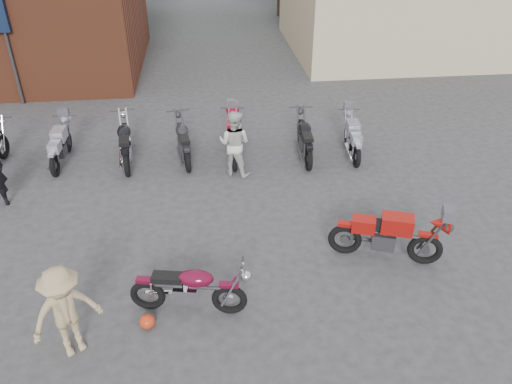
{
  "coord_description": "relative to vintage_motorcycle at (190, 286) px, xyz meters",
  "views": [
    {
      "loc": [
        -0.6,
        -6.89,
        6.41
      ],
      "look_at": [
        0.39,
        1.91,
        0.9
      ],
      "focal_mm": 35.0,
      "sensor_mm": 36.0,
      "label": 1
    }
  ],
  "objects": [
    {
      "name": "row_bike_3",
      "position": [
        -0.18,
        5.77,
        0.01
      ],
      "size": [
        0.93,
        2.08,
        1.17
      ],
      "primitive_type": null,
      "rotation": [
        0.0,
        0.0,
        1.7
      ],
      "color": "black",
      "rests_on": "ground"
    },
    {
      "name": "person_tan",
      "position": [
        -1.86,
        -0.67,
        0.26
      ],
      "size": [
        1.25,
        1.09,
        1.67
      ],
      "primitive_type": "imported",
      "rotation": [
        0.0,
        0.0,
        0.54
      ],
      "color": "tan",
      "rests_on": "ground"
    },
    {
      "name": "helmet",
      "position": [
        -0.74,
        -0.3,
        -0.45
      ],
      "size": [
        0.32,
        0.32,
        0.25
      ],
      "primitive_type": "ellipsoid",
      "rotation": [
        0.0,
        0.0,
        -0.19
      ],
      "color": "#B73013",
      "rests_on": "ground"
    },
    {
      "name": "row_bike_2",
      "position": [
        -1.71,
        5.77,
        0.04
      ],
      "size": [
        0.94,
        2.19,
        1.23
      ],
      "primitive_type": null,
      "rotation": [
        0.0,
        0.0,
        1.68
      ],
      "color": "black",
      "rests_on": "ground"
    },
    {
      "name": "person_light",
      "position": [
        1.13,
        4.78,
        0.28
      ],
      "size": [
        1.03,
        0.94,
        1.71
      ],
      "primitive_type": "imported",
      "rotation": [
        0.0,
        0.0,
        2.7
      ],
      "color": "beige",
      "rests_on": "ground"
    },
    {
      "name": "row_bike_6",
      "position": [
        4.4,
        5.5,
        -0.02
      ],
      "size": [
        0.8,
        1.94,
        1.1
      ],
      "primitive_type": null,
      "rotation": [
        0.0,
        0.0,
        1.48
      ],
      "color": "gray",
      "rests_on": "ground"
    },
    {
      "name": "row_bike_4",
      "position": [
        1.17,
        5.71,
        0.02
      ],
      "size": [
        0.77,
        2.08,
        1.19
      ],
      "primitive_type": null,
      "rotation": [
        0.0,
        0.0,
        1.53
      ],
      "color": "#AE0E29",
      "rests_on": "ground"
    },
    {
      "name": "row_bike_1",
      "position": [
        -3.42,
        5.89,
        -0.02
      ],
      "size": [
        0.67,
        1.92,
        1.11
      ],
      "primitive_type": null,
      "rotation": [
        0.0,
        0.0,
        1.55
      ],
      "color": "#9595A2",
      "rests_on": "ground"
    },
    {
      "name": "vintage_motorcycle",
      "position": [
        0.0,
        0.0,
        0.0
      ],
      "size": [
        2.06,
        1.0,
        1.14
      ],
      "primitive_type": null,
      "rotation": [
        0.0,
        0.0,
        -0.19
      ],
      "color": "#5C0B23",
      "rests_on": "ground"
    },
    {
      "name": "stucco_building",
      "position": [
        9.52,
        15.46,
        1.18
      ],
      "size": [
        10.0,
        8.0,
        3.5
      ],
      "primitive_type": "cube",
      "color": "tan",
      "rests_on": "ground"
    },
    {
      "name": "ground",
      "position": [
        1.02,
        0.46,
        -0.57
      ],
      "size": [
        90.0,
        90.0,
        0.0
      ],
      "primitive_type": "plane",
      "color": "#303033"
    },
    {
      "name": "row_bike_5",
      "position": [
        3.08,
        5.53,
        0.03
      ],
      "size": [
        0.78,
        2.1,
        1.2
      ],
      "primitive_type": null,
      "rotation": [
        0.0,
        0.0,
        1.52
      ],
      "color": "black",
      "rests_on": "ground"
    },
    {
      "name": "sportbike",
      "position": [
        3.84,
        1.02,
        0.05
      ],
      "size": [
        2.25,
        1.35,
        1.24
      ],
      "primitive_type": null,
      "rotation": [
        0.0,
        0.0,
        -0.33
      ],
      "color": "#9E120D",
      "rests_on": "ground"
    }
  ]
}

